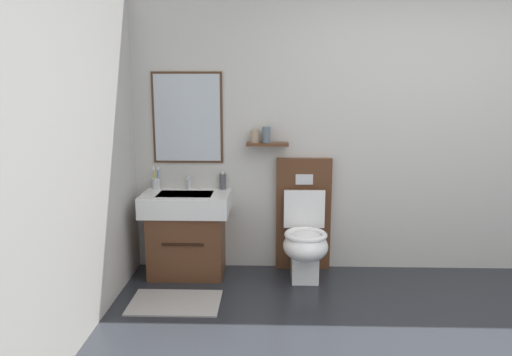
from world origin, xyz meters
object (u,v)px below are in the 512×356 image
(vanity_sink_left, at_px, (187,231))
(soap_dispenser, at_px, (223,181))
(toilet, at_px, (304,233))
(toothbrush_cup, at_px, (156,183))

(vanity_sink_left, bearing_deg, soap_dispenser, 28.94)
(vanity_sink_left, relative_size, toilet, 0.74)
(toothbrush_cup, bearing_deg, soap_dispenser, 0.96)
(toothbrush_cup, relative_size, soap_dispenser, 1.17)
(toilet, bearing_deg, soap_dispenser, 166.48)
(vanity_sink_left, height_order, toothbrush_cup, toothbrush_cup)
(toothbrush_cup, bearing_deg, toilet, -7.08)
(vanity_sink_left, distance_m, toilet, 1.01)
(toilet, bearing_deg, toothbrush_cup, 172.92)
(toothbrush_cup, bearing_deg, vanity_sink_left, -28.30)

